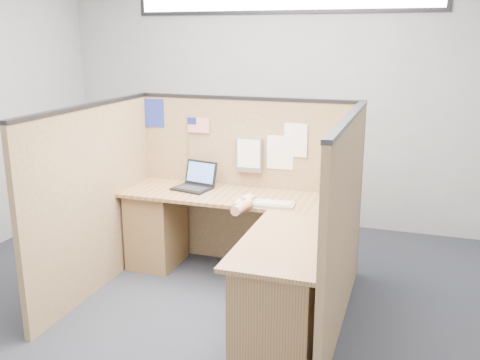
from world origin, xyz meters
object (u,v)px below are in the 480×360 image
(l_desk, at_px, (240,251))
(keyboard, at_px, (265,204))
(mouse, at_px, (249,201))
(laptop, at_px, (195,182))

(l_desk, relative_size, keyboard, 4.03)
(keyboard, distance_m, mouse, 0.14)
(laptop, height_order, mouse, laptop)
(laptop, bearing_deg, l_desk, -28.13)
(l_desk, relative_size, mouse, 17.21)
(l_desk, xyz_separation_m, laptop, (-0.59, 0.49, 0.39))
(laptop, relative_size, keyboard, 0.74)
(mouse, bearing_deg, l_desk, -91.16)
(laptop, xyz_separation_m, mouse, (0.59, -0.29, -0.03))
(laptop, height_order, keyboard, laptop)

